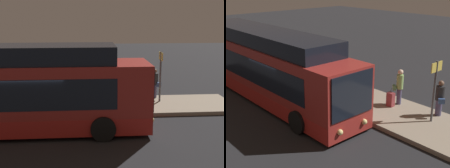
% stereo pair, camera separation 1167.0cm
% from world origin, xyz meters
% --- Properties ---
extents(ground, '(80.00, 80.00, 0.00)m').
position_xyz_m(ground, '(0.00, 0.00, 0.00)').
color(ground, '#232326').
extents(platform, '(20.00, 3.35, 0.20)m').
position_xyz_m(platform, '(0.00, 3.28, 0.10)').
color(platform, gray).
rests_on(platform, ground).
extents(passenger_boarding, '(0.57, 0.58, 1.81)m').
position_xyz_m(passenger_boarding, '(3.90, 4.17, 1.20)').
color(passenger_boarding, '#4C476B').
rests_on(passenger_boarding, platform).
extents(passenger_waiting, '(0.65, 0.65, 1.69)m').
position_xyz_m(passenger_waiting, '(5.97, 4.44, 1.10)').
color(passenger_waiting, '#4C476B').
rests_on(passenger_waiting, platform).
extents(suitcase, '(0.35, 0.26, 0.94)m').
position_xyz_m(suitcase, '(3.80, 3.66, 0.55)').
color(suitcase, maroon).
rests_on(suitcase, platform).
extents(sign_post, '(0.10, 0.78, 2.76)m').
position_xyz_m(sign_post, '(6.10, 3.67, 1.94)').
color(sign_post, '#4C4C51').
rests_on(sign_post, platform).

